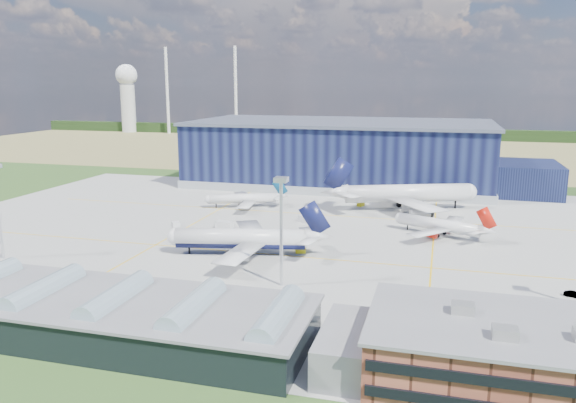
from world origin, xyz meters
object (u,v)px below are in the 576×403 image
at_px(airliner_regional, 243,194).
at_px(gse_van_a, 224,225).
at_px(hangar, 347,156).
at_px(gse_van_c, 358,320).
at_px(light_mast_center, 281,214).
at_px(airliner_widebody, 408,184).
at_px(airliner_red, 439,219).
at_px(gse_tug_a, 300,248).
at_px(gse_tug_c, 361,204).
at_px(car_a, 238,290).
at_px(gse_van_b, 306,219).
at_px(car_b, 574,295).
at_px(ops_building, 537,358).
at_px(airliner_navy, 241,228).
at_px(gse_cart_b, 176,224).

relative_size(airliner_regional, gse_van_a, 5.53).
xyz_separation_m(hangar, gse_van_c, (25.61, -140.80, -10.26)).
height_order(light_mast_center, airliner_widebody, light_mast_center).
bearing_deg(airliner_red, gse_tug_a, 61.03).
bearing_deg(gse_tug_c, car_a, -79.56).
relative_size(airliner_red, gse_van_b, 6.24).
bearing_deg(car_b, airliner_red, 56.73).
bearing_deg(light_mast_center, gse_van_c, -40.98).
bearing_deg(airliner_widebody, gse_van_a, -162.07).
bearing_deg(ops_building, gse_van_a, 136.39).
bearing_deg(airliner_regional, airliner_widebody, 169.37).
bearing_deg(gse_tug_c, airliner_widebody, 13.78).
xyz_separation_m(gse_tug_a, car_b, (59.75, -15.59, -0.24)).
distance_m(light_mast_center, gse_van_b, 56.09).
bearing_deg(gse_van_a, car_b, -98.46).
height_order(gse_tug_c, car_b, gse_tug_c).
xyz_separation_m(airliner_widebody, gse_van_c, (-2.19, -96.20, -7.35)).
xyz_separation_m(ops_building, airliner_navy, (-60.57, 48.00, 1.94)).
bearing_deg(car_a, light_mast_center, -69.21).
distance_m(ops_building, car_a, 57.47).
height_order(gse_tug_a, gse_tug_c, gse_tug_a).
height_order(hangar, airliner_regional, hangar).
bearing_deg(hangar, gse_van_a, -104.37).
xyz_separation_m(airliner_red, gse_van_c, (-12.67, -65.22, -3.54)).
relative_size(hangar, gse_cart_b, 46.92).
distance_m(gse_van_a, car_b, 92.00).
height_order(airliner_widebody, car_a, airliner_widebody).
height_order(airliner_red, airliner_regional, airliner_red).
distance_m(gse_tug_a, gse_van_a, 31.07).
distance_m(light_mast_center, gse_van_a, 51.59).
bearing_deg(gse_cart_b, airliner_red, -28.29).
distance_m(gse_van_a, car_a, 51.58).
bearing_deg(car_a, airliner_regional, -1.93).
bearing_deg(light_mast_center, gse_van_b, 98.28).
relative_size(airliner_widebody, gse_tug_a, 13.13).
xyz_separation_m(airliner_widebody, gse_van_a, (-49.44, -39.87, -7.56)).
distance_m(car_a, car_b, 66.69).
height_order(ops_building, gse_van_b, ops_building).
relative_size(hangar, car_b, 39.12).
bearing_deg(gse_tug_a, hangar, 74.65).
distance_m(light_mast_center, gse_tug_a, 28.54).
relative_size(gse_tug_a, gse_cart_b, 1.32).
bearing_deg(light_mast_center, car_b, 8.73).
bearing_deg(gse_tug_c, car_b, -35.69).
height_order(airliner_red, gse_van_c, airliner_red).
bearing_deg(ops_building, airliner_navy, 141.60).
bearing_deg(gse_van_b, airliner_navy, -162.24).
relative_size(gse_cart_b, car_b, 0.83).
relative_size(light_mast_center, gse_cart_b, 7.44).
bearing_deg(ops_building, airliner_regional, 128.44).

